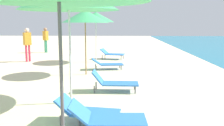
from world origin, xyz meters
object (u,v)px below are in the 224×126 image
object	(u,v)px
umbrella_fourth	(85,16)
umbrella_farthest	(96,17)
lounger_third_shoreside	(114,82)
person_walking_near	(46,37)
lounger_farthest_shoreside	(112,54)
lounger_fourth_shoreside	(107,64)
lounger_third_inland	(87,110)
lounger_second_shoreside	(106,117)
person_walking_mid	(27,41)

from	to	relation	value
umbrella_fourth	umbrella_farthest	bearing A→B (deg)	88.22
lounger_third_shoreside	person_walking_near	size ratio (longest dim) A/B	0.81
lounger_farthest_shoreside	umbrella_fourth	bearing A→B (deg)	-89.27
lounger_third_shoreside	lounger_fourth_shoreside	world-z (taller)	lounger_third_shoreside
lounger_third_inland	lounger_farthest_shoreside	world-z (taller)	lounger_farthest_shoreside
lounger_second_shoreside	person_walking_mid	xyz separation A→B (m)	(-4.58, 8.72, 0.80)
lounger_fourth_shoreside	person_walking_near	size ratio (longest dim) A/B	0.84
lounger_third_shoreside	lounger_fourth_shoreside	size ratio (longest dim) A/B	0.97
lounger_third_shoreside	lounger_second_shoreside	bearing A→B (deg)	-90.16
lounger_third_inland	person_walking_near	xyz separation A→B (m)	(-4.41, 12.45, 0.78)
umbrella_farthest	person_walking_near	bearing A→B (deg)	132.61
lounger_third_inland	lounger_fourth_shoreside	distance (m)	6.11
lounger_third_inland	lounger_fourth_shoreside	world-z (taller)	lounger_third_inland
umbrella_fourth	lounger_farthest_shoreside	xyz separation A→B (m)	(0.90, 4.39, -1.95)
lounger_third_inland	lounger_third_shoreside	bearing A→B (deg)	87.83
lounger_fourth_shoreside	umbrella_fourth	bearing A→B (deg)	-131.16
umbrella_farthest	lounger_third_inland	bearing A→B (deg)	-86.10
umbrella_fourth	person_walking_near	bearing A→B (deg)	116.51
lounger_third_inland	person_walking_mid	distance (m)	9.28
lounger_second_shoreside	lounger_farthest_shoreside	world-z (taller)	lounger_farthest_shoreside
umbrella_fourth	lounger_farthest_shoreside	world-z (taller)	umbrella_fourth
person_walking_mid	lounger_third_inland	bearing A→B (deg)	162.67
umbrella_fourth	lounger_fourth_shoreside	bearing A→B (deg)	56.37
lounger_third_shoreside	person_walking_near	world-z (taller)	person_walking_near
lounger_third_shoreside	person_walking_mid	size ratio (longest dim) A/B	0.78
lounger_third_shoreside	umbrella_fourth	xyz separation A→B (m)	(-1.16, 2.50, 1.98)
umbrella_farthest	person_walking_mid	world-z (taller)	umbrella_farthest
lounger_fourth_shoreside	umbrella_farthest	bearing A→B (deg)	99.86
lounger_fourth_shoreside	person_walking_mid	xyz separation A→B (m)	(-4.27, 2.14, 0.83)
lounger_farthest_shoreside	lounger_fourth_shoreside	bearing A→B (deg)	-79.84
lounger_second_shoreside	lounger_fourth_shoreside	world-z (taller)	lounger_second_shoreside
lounger_farthest_shoreside	person_walking_near	size ratio (longest dim) A/B	0.84
lounger_third_inland	lounger_second_shoreside	bearing A→B (deg)	-38.70
lounger_fourth_shoreside	person_walking_mid	distance (m)	4.85
lounger_second_shoreside	lounger_third_inland	size ratio (longest dim) A/B	1.06
lounger_third_inland	lounger_farthest_shoreside	xyz separation A→B (m)	(0.23, 9.33, 0.06)
lounger_third_inland	person_walking_mid	world-z (taller)	person_walking_mid
lounger_second_shoreside	lounger_farthest_shoreside	size ratio (longest dim) A/B	1.01
lounger_second_shoreside	umbrella_fourth	size ratio (longest dim) A/B	0.56
lounger_third_shoreside	lounger_fourth_shoreside	bearing A→B (deg)	96.98
lounger_third_inland	person_walking_near	distance (m)	13.23
lounger_second_shoreside	lounger_third_shoreside	distance (m)	2.91
lounger_third_shoreside	person_walking_mid	bearing A→B (deg)	129.78
lounger_second_shoreside	lounger_farthest_shoreside	bearing A→B (deg)	89.83
umbrella_farthest	lounger_third_shoreside	bearing A→B (deg)	-79.75
lounger_farthest_shoreside	person_walking_mid	size ratio (longest dim) A/B	0.81
umbrella_fourth	umbrella_farthest	size ratio (longest dim) A/B	0.98
lounger_third_inland	umbrella_fourth	bearing A→B (deg)	106.83
lounger_third_shoreside	person_walking_mid	world-z (taller)	person_walking_mid
person_walking_near	person_walking_mid	bearing A→B (deg)	-136.92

